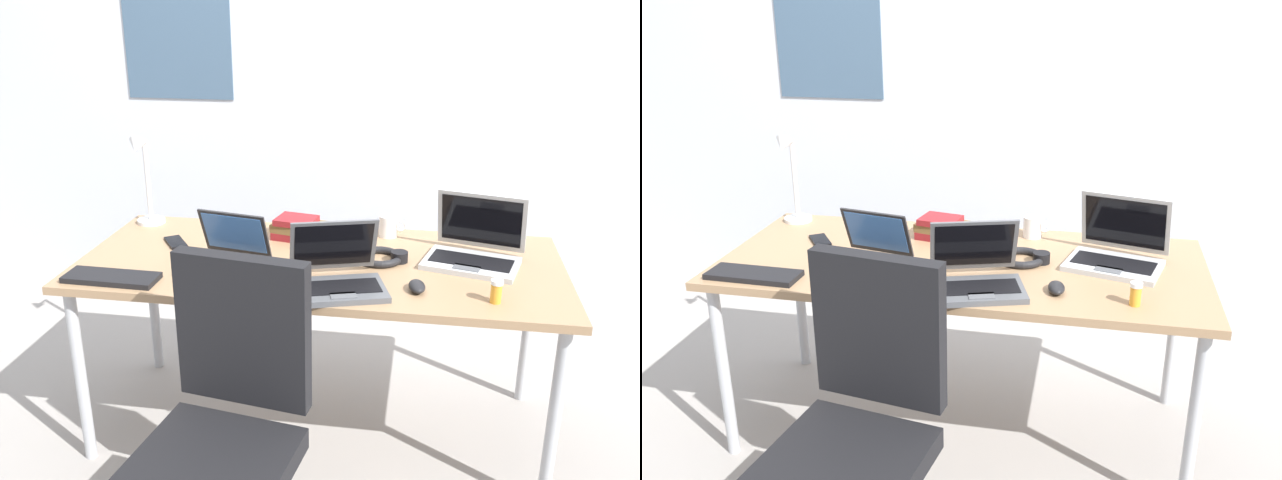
% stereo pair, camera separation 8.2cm
% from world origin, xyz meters
% --- Properties ---
extents(ground_plane, '(12.00, 12.00, 0.00)m').
position_xyz_m(ground_plane, '(0.00, 0.00, 0.00)').
color(ground_plane, gray).
extents(wall_back, '(6.00, 0.13, 2.60)m').
position_xyz_m(wall_back, '(-0.00, 1.10, 1.30)').
color(wall_back, silver).
rests_on(wall_back, ground_plane).
extents(desk, '(1.80, 0.80, 0.74)m').
position_xyz_m(desk, '(0.00, 0.00, 0.68)').
color(desk, '#9E7A56').
rests_on(desk, ground_plane).
extents(desk_lamp, '(0.12, 0.18, 0.40)m').
position_xyz_m(desk_lamp, '(-0.80, 0.28, 0.94)').
color(desk_lamp, white).
rests_on(desk_lamp, desk).
extents(laptop_front_left, '(0.31, 0.30, 0.20)m').
position_xyz_m(laptop_front_left, '(-0.33, -0.14, 0.78)').
color(laptop_front_left, '#232326').
rests_on(laptop_front_left, desk).
extents(laptop_near_lamp, '(0.38, 0.36, 0.22)m').
position_xyz_m(laptop_near_lamp, '(0.10, -0.24, 0.78)').
color(laptop_near_lamp, '#515459').
rests_on(laptop_near_lamp, desk).
extents(laptop_back_right, '(0.40, 0.36, 0.25)m').
position_xyz_m(laptop_back_right, '(0.57, 0.07, 0.79)').
color(laptop_back_right, '#B7BABC').
rests_on(laptop_back_right, desk).
extents(external_keyboard, '(0.33, 0.13, 0.02)m').
position_xyz_m(external_keyboard, '(-0.69, -0.31, 0.75)').
color(external_keyboard, black).
rests_on(external_keyboard, desk).
extents(computer_mouse, '(0.07, 0.10, 0.03)m').
position_xyz_m(computer_mouse, '(0.37, -0.22, 0.76)').
color(computer_mouse, black).
rests_on(computer_mouse, desk).
extents(cell_phone, '(0.13, 0.15, 0.01)m').
position_xyz_m(cell_phone, '(-0.60, 0.08, 0.74)').
color(cell_phone, black).
rests_on(cell_phone, desk).
extents(headphones, '(0.21, 0.18, 0.04)m').
position_xyz_m(headphones, '(0.22, 0.03, 0.76)').
color(headphones, black).
rests_on(headphones, desk).
extents(pill_bottle, '(0.04, 0.04, 0.08)m').
position_xyz_m(pill_bottle, '(0.62, -0.27, 0.78)').
color(pill_bottle, gold).
rests_on(pill_bottle, desk).
extents(book_stack, '(0.23, 0.19, 0.09)m').
position_xyz_m(book_stack, '(-0.13, 0.22, 0.78)').
color(book_stack, maroon).
rests_on(book_stack, desk).
extents(coffee_mug, '(0.11, 0.08, 0.09)m').
position_xyz_m(coffee_mug, '(0.24, 0.31, 0.78)').
color(coffee_mug, white).
rests_on(coffee_mug, desk).
extents(office_chair, '(0.52, 0.57, 0.97)m').
position_xyz_m(office_chair, '(-0.17, -0.74, 0.40)').
color(office_chair, black).
rests_on(office_chair, ground_plane).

